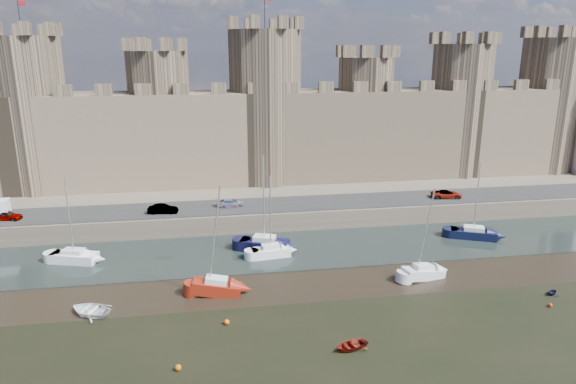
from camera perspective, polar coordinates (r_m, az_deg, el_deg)
name	(u,v)px	position (r m, az deg, el deg)	size (l,w,h in m)	color
ground	(320,376)	(39.67, 3.52, -19.71)	(160.00, 160.00, 0.00)	black
water_channel	(275,251)	(60.47, -1.49, -6.54)	(160.00, 12.00, 0.08)	black
quay	(248,170)	(94.28, -4.48, 2.41)	(160.00, 60.00, 2.50)	#4C443A
road	(264,205)	(68.96, -2.64, -1.48)	(160.00, 7.00, 0.10)	black
castle	(249,123)	(80.52, -4.35, 7.66)	(108.50, 11.00, 29.00)	#42382B
car_0	(6,215)	(71.82, -28.81, -2.29)	(1.48, 3.68, 1.25)	gray
car_1	(163,209)	(67.28, -13.73, -1.86)	(1.32, 3.78, 1.24)	gray
car_2	(231,203)	(68.69, -6.37, -1.21)	(1.48, 3.64, 1.06)	gray
car_3	(447,194)	(75.42, 17.21, -0.24)	(1.96, 4.25, 1.18)	gray
sailboat_0	(74,256)	(61.79, -22.69, -6.61)	(5.43, 3.35, 9.50)	white
sailboat_1	(264,244)	(60.28, -2.63, -5.77)	(6.04, 4.05, 11.27)	black
sailboat_2	(271,251)	(58.51, -1.95, -6.55)	(4.54, 2.20, 9.44)	white
sailboat_3	(473,233)	(68.04, 19.90, -4.29)	(5.80, 4.13, 9.49)	black
sailboat_4	(217,286)	(50.72, -7.92, -10.36)	(4.90, 2.50, 10.95)	maroon
sailboat_5	(423,272)	(55.24, 14.75, -8.58)	(4.76, 2.67, 9.68)	silver
dinghy_4	(351,346)	(42.59, 7.02, -16.58)	(2.02, 0.59, 2.83)	maroon
dinghy_6	(90,310)	(50.15, -21.12, -12.16)	(2.76, 0.80, 3.86)	white
dinghy_7	(552,292)	(56.31, 27.32, -9.83)	(1.14, 0.70, 1.33)	black
buoy_0	(178,368)	(40.80, -12.11, -18.54)	(0.49, 0.49, 0.49)	#C25808
buoy_1	(227,322)	(45.77, -6.82, -14.16)	(0.50, 0.50, 0.50)	#CA5409
buoy_3	(550,305)	(53.89, 27.12, -11.14)	(0.38, 0.38, 0.38)	red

